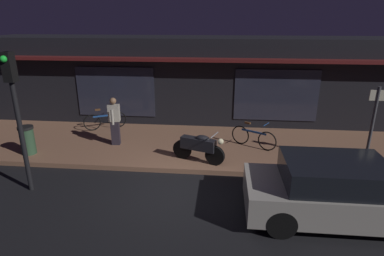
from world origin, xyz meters
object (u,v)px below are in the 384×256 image
Objects in this scene: bicycle_parked at (105,120)px; sign_post at (373,122)px; person_photographer at (115,120)px; traffic_light_pole at (15,99)px; trash_bin at (27,140)px; bicycle_extra at (253,137)px; parked_car_far at (337,191)px; motorcycle at (199,147)px.

sign_post is at bearing -15.47° from bicycle_parked.
person_photographer is at bearing 173.39° from sign_post.
traffic_light_pole is (-0.40, -4.56, 1.97)m from bicycle_parked.
sign_post is 2.58× the size of trash_bin.
trash_bin is (-10.52, -0.14, -0.89)m from sign_post.
traffic_light_pole reaches higher than sign_post.
person_photographer reaches higher than bicycle_extra.
parked_car_far is at bearing -122.99° from sign_post.
sign_post is 0.58× the size of parked_car_far.
motorcycle is 5.56m from trash_bin.
bicycle_extra is (5.69, -1.33, 0.00)m from bicycle_parked.
motorcycle reaches higher than bicycle_extra.
motorcycle is 4.05m from parked_car_far.
bicycle_parked is 0.62× the size of sign_post.
traffic_light_pole reaches higher than motorcycle.
traffic_light_pole is 0.88× the size of parked_car_far.
parked_car_far is (1.51, -3.77, 0.20)m from bicycle_extra.
bicycle_parked is 4.98m from traffic_light_pole.
sign_post reaches higher than parked_car_far.
parked_car_far reaches higher than trash_bin.
motorcycle is at bearing -0.77° from trash_bin.
bicycle_parked is at bearing 144.72° from parked_car_far.
sign_post is at bearing -6.61° from person_photographer.
person_photographer is 7.20m from parked_car_far.
sign_post is (8.91, -2.46, 1.00)m from bicycle_parked.
traffic_light_pole reaches higher than bicycle_extra.
person_photographer reaches higher than parked_car_far.
bicycle_parked is 1.03× the size of bicycle_extra.
traffic_light_pole is at bearing -95.04° from bicycle_parked.
person_photographer is (-3.00, 1.14, 0.38)m from motorcycle.
bicycle_extra is 0.86× the size of person_photographer.
bicycle_parked is 0.36× the size of parked_car_far.
trash_bin is (-2.56, -1.07, -0.41)m from person_photographer.
person_photographer is 2.81m from trash_bin.
trash_bin is at bearing 121.96° from traffic_light_pole.
person_photographer is 0.70× the size of sign_post.
bicycle_extra is 1.55× the size of trash_bin.
traffic_light_pole is (-6.09, -3.23, 1.97)m from bicycle_extra.
trash_bin reaches higher than bicycle_extra.
bicycle_parked is 1.88m from person_photographer.
parked_car_far reaches higher than bicycle_extra.
bicycle_extra is 7.42m from trash_bin.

